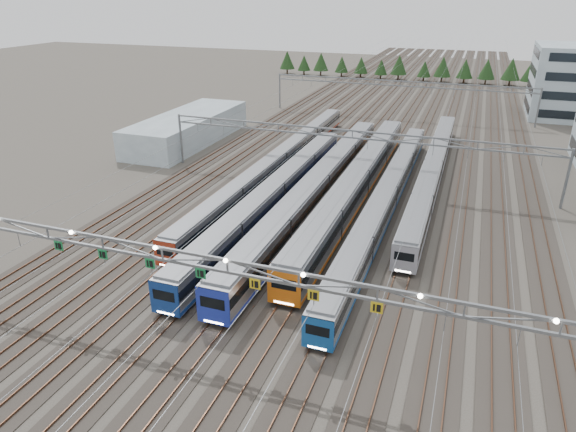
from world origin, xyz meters
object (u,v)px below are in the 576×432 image
(train_b, at_px, (274,195))
(train_e, at_px, (386,197))
(train_c, at_px, (318,187))
(gantry_mid, at_px, (352,141))
(west_shed, at_px, (188,128))
(gantry_near, at_px, (226,269))
(train_a, at_px, (279,162))
(gantry_far, at_px, (400,88))
(train_d, at_px, (357,182))
(train_f, at_px, (433,170))

(train_b, distance_m, train_e, 14.27)
(train_c, relative_size, gantry_mid, 1.06)
(train_c, height_order, train_e, train_c)
(west_shed, bearing_deg, train_b, -42.81)
(gantry_near, bearing_deg, train_a, 105.48)
(train_b, xyz_separation_m, train_e, (13.50, 4.62, -0.16))
(gantry_mid, xyz_separation_m, gantry_far, (0.00, 45.00, 0.00))
(gantry_mid, bearing_deg, gantry_far, 90.00)
(train_d, relative_size, west_shed, 1.90)
(train_b, distance_m, gantry_far, 58.74)
(train_f, bearing_deg, gantry_mid, -160.10)
(train_a, relative_size, train_f, 1.11)
(west_shed, bearing_deg, train_a, -26.82)
(train_b, bearing_deg, gantry_near, -76.02)
(train_c, relative_size, gantry_near, 1.06)
(train_f, bearing_deg, train_e, -109.59)
(west_shed, bearing_deg, gantry_far, 44.92)
(train_b, bearing_deg, train_d, 40.27)
(train_c, relative_size, gantry_far, 1.06)
(gantry_mid, xyz_separation_m, west_shed, (-33.50, 11.59, -3.90))
(train_d, distance_m, train_f, 13.19)
(gantry_near, xyz_separation_m, gantry_mid, (0.05, 40.12, -0.70))
(train_c, distance_m, gantry_near, 31.66)
(train_a, height_order, train_f, train_f)
(train_a, bearing_deg, train_c, -45.77)
(train_a, distance_m, train_f, 22.81)
(train_c, xyz_separation_m, train_f, (13.50, 12.98, -0.26))
(train_e, relative_size, gantry_near, 1.08)
(train_c, bearing_deg, gantry_mid, 75.82)
(train_f, xyz_separation_m, gantry_mid, (-11.25, -4.07, 4.42))
(train_e, distance_m, gantry_near, 32.68)
(gantry_near, bearing_deg, train_b, 103.98)
(train_a, distance_m, gantry_mid, 12.12)
(train_a, xyz_separation_m, west_shed, (-22.25, 11.25, 0.58))
(train_b, relative_size, train_e, 0.85)
(train_b, relative_size, train_c, 0.86)
(train_a, distance_m, gantry_near, 42.30)
(train_f, xyz_separation_m, gantry_near, (-11.30, -44.19, 5.12))
(train_a, bearing_deg, train_b, -71.60)
(gantry_mid, bearing_deg, train_a, 178.28)
(train_b, xyz_separation_m, gantry_near, (6.70, -26.93, 4.99))
(train_a, bearing_deg, gantry_far, 75.86)
(gantry_far, bearing_deg, west_shed, -135.08)
(train_c, distance_m, train_f, 18.73)
(train_b, relative_size, gantry_mid, 0.91)
(train_b, bearing_deg, train_e, 18.88)
(train_a, bearing_deg, train_f, 9.42)
(train_e, distance_m, gantry_far, 54.18)
(train_e, bearing_deg, train_d, 146.24)
(train_e, bearing_deg, gantry_mid, 128.22)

